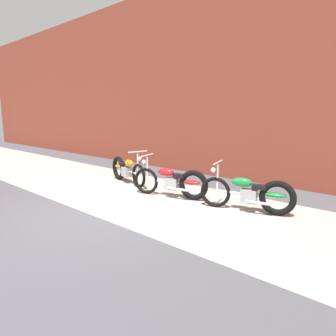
{
  "coord_description": "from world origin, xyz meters",
  "views": [
    {
      "loc": [
        5.12,
        -3.38,
        2.07
      ],
      "look_at": [
        0.33,
        1.98,
        0.75
      ],
      "focal_mm": 32.41,
      "sensor_mm": 36.0,
      "label": 1
    }
  ],
  "objects": [
    {
      "name": "motorcycle_red",
      "position": [
        0.42,
        2.12,
        0.4
      ],
      "size": [
        1.96,
        0.79,
        1.03
      ],
      "rotation": [
        0.0,
        0.0,
        3.42
      ],
      "color": "black",
      "rests_on": "ground"
    },
    {
      "name": "motorcycle_orange",
      "position": [
        -1.74,
        2.4,
        0.4
      ],
      "size": [
        1.97,
        0.75,
        1.03
      ],
      "rotation": [
        0.0,
        0.0,
        -0.25
      ],
      "color": "black",
      "rests_on": "ground"
    },
    {
      "name": "brick_building_wall",
      "position": [
        0.0,
        5.2,
        3.17
      ],
      "size": [
        36.0,
        0.5,
        6.33
      ],
      "primitive_type": "cube",
      "color": "brown",
      "rests_on": "ground"
    },
    {
      "name": "ground_plane",
      "position": [
        0.0,
        0.0,
        0.0
      ],
      "size": [
        80.0,
        80.0,
        0.0
      ],
      "primitive_type": "plane",
      "color": "#47474C"
    },
    {
      "name": "motorcycle_green",
      "position": [
        2.36,
        2.37,
        0.4
      ],
      "size": [
        1.96,
        0.79,
        1.03
      ],
      "rotation": [
        0.0,
        0.0,
        3.42
      ],
      "color": "black",
      "rests_on": "ground"
    },
    {
      "name": "sidewalk_slab",
      "position": [
        0.0,
        1.75,
        0.0
      ],
      "size": [
        36.0,
        3.5,
        0.01
      ],
      "primitive_type": "cube",
      "color": "#9E998E",
      "rests_on": "ground"
    }
  ]
}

